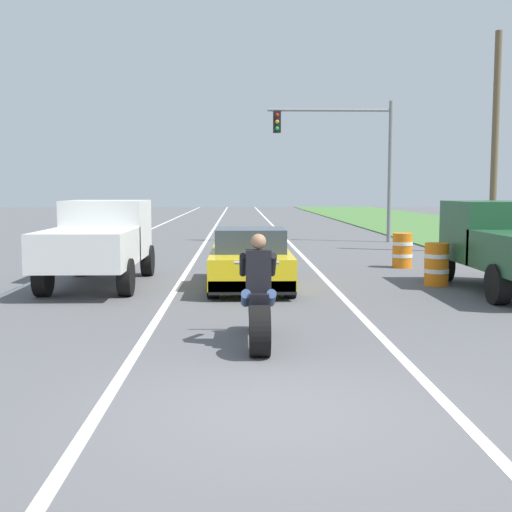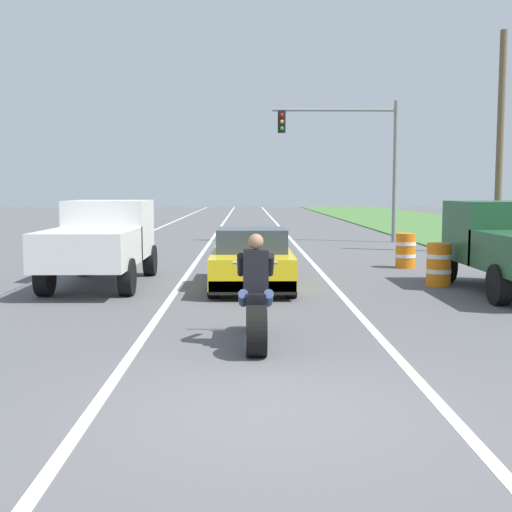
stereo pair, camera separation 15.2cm
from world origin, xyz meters
The scene contains 12 objects.
ground_plane centered at (0.00, 0.00, 0.00)m, with size 160.00×160.00×0.00m, color #565659.
lane_stripe_left_solid centered at (-5.40, 20.00, 0.00)m, with size 0.14×120.00×0.01m, color white.
lane_stripe_right_solid centered at (1.80, 20.00, 0.00)m, with size 0.14×120.00×0.01m, color white.
lane_stripe_centre_dashed centered at (-1.80, 20.00, 0.00)m, with size 0.14×120.00×0.01m, color white.
motorcycle_with_rider centered at (-0.09, 2.81, 0.59)m, with size 0.70×2.21×1.62m.
sports_car_yellow centered at (-0.11, 8.56, 0.63)m, with size 1.84×4.30×1.37m.
pickup_truck_left_lane_white centered at (-3.63, 8.97, 1.11)m, with size 2.02×4.80×1.98m.
pickup_truck_right_shoulder_dark_green centered at (5.57, 7.72, 1.11)m, with size 2.02×4.80×1.98m.
traffic_light_mast_near centered at (4.43, 21.67, 4.05)m, with size 5.34×0.34×6.00m.
utility_pole_roadside centered at (8.67, 16.69, 3.87)m, with size 0.24×0.24×7.74m, color brown.
construction_barrel_nearest centered at (4.27, 8.71, 0.50)m, with size 0.58×0.58×1.00m.
construction_barrel_mid centered at (4.36, 12.28, 0.50)m, with size 0.58×0.58×1.00m.
Camera 2 is at (-0.23, -6.49, 2.24)m, focal length 46.14 mm.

